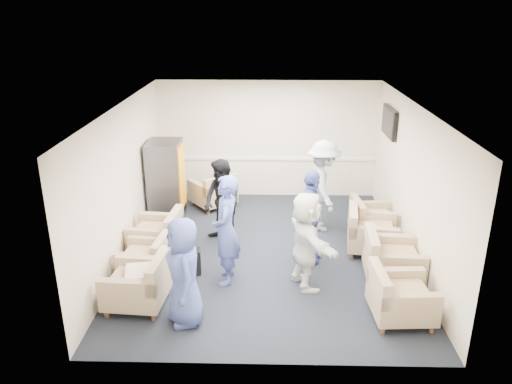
{
  "coord_description": "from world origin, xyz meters",
  "views": [
    {
      "loc": [
        0.01,
        -8.13,
        4.26
      ],
      "look_at": [
        -0.2,
        0.2,
        1.12
      ],
      "focal_mm": 35.0,
      "sensor_mm": 36.0,
      "label": 1
    }
  ],
  "objects_px": {
    "armchair_left_near": "(140,285)",
    "armchair_right_midfar": "(369,234)",
    "armchair_left_mid": "(147,259)",
    "person_front_right": "(306,240)",
    "armchair_right_midnear": "(389,261)",
    "person_mid_left": "(226,230)",
    "armchair_right_far": "(371,221)",
    "person_back_right": "(323,186)",
    "armchair_corner": "(214,193)",
    "person_mid_right": "(310,217)",
    "person_front_left": "(184,272)",
    "armchair_left_far": "(159,236)",
    "armchair_right_near": "(398,298)",
    "person_back_left": "(222,203)",
    "vending_machine": "(166,181)"
  },
  "relations": [
    {
      "from": "armchair_left_mid",
      "to": "person_back_right",
      "type": "distance_m",
      "value": 3.7
    },
    {
      "from": "armchair_left_mid",
      "to": "armchair_right_midfar",
      "type": "bearing_deg",
      "value": 109.99
    },
    {
      "from": "armchair_left_mid",
      "to": "person_front_right",
      "type": "xyz_separation_m",
      "value": [
        2.6,
        -0.25,
        0.5
      ]
    },
    {
      "from": "armchair_left_far",
      "to": "person_back_right",
      "type": "height_order",
      "value": "person_back_right"
    },
    {
      "from": "person_mid_left",
      "to": "person_mid_right",
      "type": "relative_size",
      "value": 1.09
    },
    {
      "from": "armchair_left_near",
      "to": "person_mid_left",
      "type": "height_order",
      "value": "person_mid_left"
    },
    {
      "from": "armchair_left_near",
      "to": "armchair_right_midfar",
      "type": "height_order",
      "value": "armchair_right_midfar"
    },
    {
      "from": "armchair_right_midnear",
      "to": "person_mid_left",
      "type": "relative_size",
      "value": 0.52
    },
    {
      "from": "vending_machine",
      "to": "person_front_right",
      "type": "height_order",
      "value": "vending_machine"
    },
    {
      "from": "armchair_right_midfar",
      "to": "person_mid_left",
      "type": "bearing_deg",
      "value": 122.27
    },
    {
      "from": "armchair_right_midnear",
      "to": "person_mid_right",
      "type": "relative_size",
      "value": 0.56
    },
    {
      "from": "armchair_left_far",
      "to": "armchair_corner",
      "type": "height_order",
      "value": "armchair_left_far"
    },
    {
      "from": "armchair_right_far",
      "to": "armchair_corner",
      "type": "relative_size",
      "value": 0.75
    },
    {
      "from": "person_mid_left",
      "to": "armchair_left_mid",
      "type": "bearing_deg",
      "value": -94.48
    },
    {
      "from": "armchair_right_midfar",
      "to": "armchair_corner",
      "type": "height_order",
      "value": "armchair_right_midfar"
    },
    {
      "from": "armchair_left_mid",
      "to": "armchair_right_far",
      "type": "height_order",
      "value": "armchair_right_far"
    },
    {
      "from": "armchair_left_far",
      "to": "armchair_right_midnear",
      "type": "relative_size",
      "value": 0.99
    },
    {
      "from": "armchair_right_midnear",
      "to": "person_mid_left",
      "type": "xyz_separation_m",
      "value": [
        -2.65,
        -0.08,
        0.56
      ]
    },
    {
      "from": "armchair_left_mid",
      "to": "person_back_left",
      "type": "distance_m",
      "value": 1.78
    },
    {
      "from": "armchair_right_far",
      "to": "armchair_left_mid",
      "type": "bearing_deg",
      "value": 106.61
    },
    {
      "from": "armchair_left_mid",
      "to": "person_mid_left",
      "type": "xyz_separation_m",
      "value": [
        1.34,
        -0.14,
        0.61
      ]
    },
    {
      "from": "person_front_left",
      "to": "armchair_right_far",
      "type": "bearing_deg",
      "value": 113.62
    },
    {
      "from": "person_front_left",
      "to": "person_mid_left",
      "type": "bearing_deg",
      "value": 137.57
    },
    {
      "from": "vending_machine",
      "to": "person_mid_left",
      "type": "height_order",
      "value": "person_mid_left"
    },
    {
      "from": "armchair_right_midnear",
      "to": "armchair_corner",
      "type": "xyz_separation_m",
      "value": [
        -3.19,
        3.12,
        -0.02
      ]
    },
    {
      "from": "armchair_right_far",
      "to": "person_back_right",
      "type": "relative_size",
      "value": 0.48
    },
    {
      "from": "armchair_left_far",
      "to": "armchair_corner",
      "type": "xyz_separation_m",
      "value": [
        0.77,
        2.24,
        -0.01
      ]
    },
    {
      "from": "armchair_right_midfar",
      "to": "person_front_right",
      "type": "xyz_separation_m",
      "value": [
        -1.24,
        -1.23,
        0.45
      ]
    },
    {
      "from": "armchair_left_mid",
      "to": "armchair_right_near",
      "type": "distance_m",
      "value": 4.03
    },
    {
      "from": "armchair_left_mid",
      "to": "person_back_right",
      "type": "height_order",
      "value": "person_back_right"
    },
    {
      "from": "person_front_left",
      "to": "person_front_right",
      "type": "xyz_separation_m",
      "value": [
        1.76,
        1.02,
        0.0
      ]
    },
    {
      "from": "armchair_right_near",
      "to": "person_mid_right",
      "type": "xyz_separation_m",
      "value": [
        -1.13,
        1.73,
        0.5
      ]
    },
    {
      "from": "person_front_left",
      "to": "person_front_right",
      "type": "distance_m",
      "value": 2.03
    },
    {
      "from": "vending_machine",
      "to": "person_front_left",
      "type": "xyz_separation_m",
      "value": [
        0.95,
        -3.66,
        -0.04
      ]
    },
    {
      "from": "armchair_left_mid",
      "to": "armchair_right_near",
      "type": "relative_size",
      "value": 0.93
    },
    {
      "from": "armchair_left_mid",
      "to": "armchair_right_far",
      "type": "relative_size",
      "value": 0.94
    },
    {
      "from": "vending_machine",
      "to": "person_mid_left",
      "type": "xyz_separation_m",
      "value": [
        1.44,
        -2.53,
        0.07
      ]
    },
    {
      "from": "armchair_left_far",
      "to": "person_front_left",
      "type": "relative_size",
      "value": 0.58
    },
    {
      "from": "armchair_corner",
      "to": "person_back_left",
      "type": "height_order",
      "value": "person_back_left"
    },
    {
      "from": "armchair_left_near",
      "to": "armchair_left_mid",
      "type": "bearing_deg",
      "value": -168.57
    },
    {
      "from": "armchair_right_near",
      "to": "person_back_left",
      "type": "height_order",
      "value": "person_back_left"
    },
    {
      "from": "armchair_right_near",
      "to": "person_mid_left",
      "type": "bearing_deg",
      "value": 65.35
    },
    {
      "from": "armchair_corner",
      "to": "person_mid_right",
      "type": "height_order",
      "value": "person_mid_right"
    },
    {
      "from": "armchair_left_near",
      "to": "person_mid_left",
      "type": "bearing_deg",
      "value": 126.11
    },
    {
      "from": "armchair_left_mid",
      "to": "person_front_left",
      "type": "distance_m",
      "value": 1.61
    },
    {
      "from": "armchair_left_near",
      "to": "person_front_right",
      "type": "xyz_separation_m",
      "value": [
        2.5,
        0.64,
        0.46
      ]
    },
    {
      "from": "armchair_right_midnear",
      "to": "armchair_corner",
      "type": "distance_m",
      "value": 4.46
    },
    {
      "from": "person_back_right",
      "to": "person_mid_left",
      "type": "bearing_deg",
      "value": 133.47
    },
    {
      "from": "armchair_right_far",
      "to": "person_front_right",
      "type": "bearing_deg",
      "value": 137.86
    },
    {
      "from": "armchair_left_near",
      "to": "armchair_right_far",
      "type": "height_order",
      "value": "armchair_left_near"
    }
  ]
}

